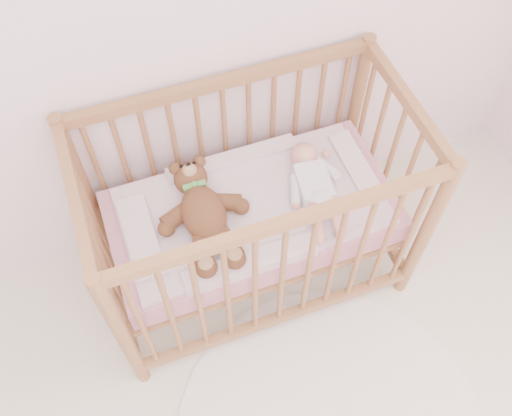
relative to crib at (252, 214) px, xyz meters
name	(u,v)px	position (x,y,z in m)	size (l,w,h in m)	color
wall_back	(99,15)	(-0.39, 0.40, 0.85)	(4.00, 0.02, 2.70)	white
crib	(252,214)	(0.00, 0.00, 0.00)	(1.36, 0.76, 1.00)	#986840
mattress	(252,216)	(0.00, 0.00, -0.01)	(1.22, 0.62, 0.13)	#D08192
blanket	(252,207)	(0.00, 0.00, 0.06)	(1.10, 0.58, 0.06)	#D08FA9
baby	(314,182)	(0.27, -0.02, 0.14)	(0.25, 0.52, 0.12)	white
teddy_bear	(204,214)	(-0.21, -0.02, 0.15)	(0.40, 0.57, 0.16)	brown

